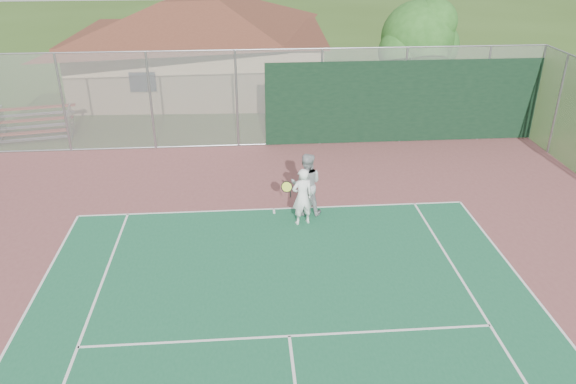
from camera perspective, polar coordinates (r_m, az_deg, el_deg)
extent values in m
cylinder|color=gray|center=(21.13, -21.88, 8.31)|extent=(0.08, 0.08, 3.50)
cylinder|color=gray|center=(20.44, -13.76, 8.89)|extent=(0.08, 0.08, 3.50)
cylinder|color=gray|center=(20.18, -5.22, 9.30)|extent=(0.08, 0.08, 3.50)
cylinder|color=gray|center=(20.36, 3.37, 9.52)|extent=(0.08, 0.08, 3.50)
cylinder|color=gray|center=(20.97, 11.63, 9.52)|extent=(0.08, 0.08, 3.50)
cylinder|color=gray|center=(21.98, 19.28, 9.36)|extent=(0.08, 0.08, 3.50)
cylinder|color=gray|center=(22.84, 23.95, 9.17)|extent=(0.08, 0.08, 3.50)
cylinder|color=gray|center=(19.76, -2.44, 14.27)|extent=(20.00, 0.05, 0.05)
cylinder|color=gray|center=(20.73, -2.26, 4.89)|extent=(20.00, 0.05, 0.05)
cube|color=#999EA0|center=(20.19, -2.34, 9.40)|extent=(20.00, 0.02, 3.50)
cube|color=black|center=(20.98, 11.62, 8.96)|extent=(10.00, 0.04, 3.00)
cylinder|color=gray|center=(21.59, 25.70, 7.96)|extent=(0.08, 0.08, 3.50)
cube|color=tan|center=(27.67, -8.65, 12.82)|extent=(11.12, 7.67, 2.71)
cube|color=brown|center=(27.40, -8.85, 15.66)|extent=(11.59, 8.14, 0.16)
cube|color=black|center=(24.18, -4.76, 10.13)|extent=(0.81, 0.06, 1.90)
cube|color=#AA3D27|center=(23.15, -24.58, 5.52)|extent=(2.79, 0.76, 0.05)
cube|color=#B2B5BA|center=(23.01, -24.67, 4.88)|extent=(2.79, 0.73, 0.04)
cube|color=#AA3D27|center=(23.51, -24.35, 6.70)|extent=(2.79, 0.76, 0.05)
cube|color=#B2B5BA|center=(23.36, -24.44, 6.08)|extent=(2.79, 0.73, 0.04)
cube|color=#AA3D27|center=(23.88, -24.12, 7.84)|extent=(2.79, 0.76, 0.05)
cube|color=#B2B5BA|center=(23.72, -24.21, 7.24)|extent=(2.79, 0.73, 0.04)
cube|color=#B2B5BA|center=(24.03, -27.22, 6.15)|extent=(0.36, 1.66, 1.02)
cube|color=#B2B5BA|center=(23.15, -21.24, 6.60)|extent=(0.36, 1.66, 1.02)
cylinder|color=#362113|center=(24.17, 12.55, 10.40)|extent=(0.33, 0.33, 2.53)
sphere|color=#23591B|center=(23.74, 13.02, 15.02)|extent=(2.90, 2.90, 2.90)
sphere|color=#23591B|center=(24.31, 14.64, 14.23)|extent=(1.99, 1.99, 1.99)
sphere|color=#23591B|center=(23.28, 11.41, 13.83)|extent=(1.81, 1.81, 1.81)
sphere|color=#23591B|center=(23.14, 13.90, 13.29)|extent=(1.63, 1.63, 1.63)
sphere|color=#23591B|center=(24.38, 11.85, 14.97)|extent=(1.81, 1.81, 1.81)
sphere|color=#23591B|center=(23.63, 14.62, 16.38)|extent=(1.81, 1.81, 1.81)
imported|color=white|center=(14.98, 1.47, -0.53)|extent=(0.67, 0.53, 1.61)
imported|color=#A3A6A8|center=(15.47, 1.87, 0.74)|extent=(0.96, 0.80, 1.79)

